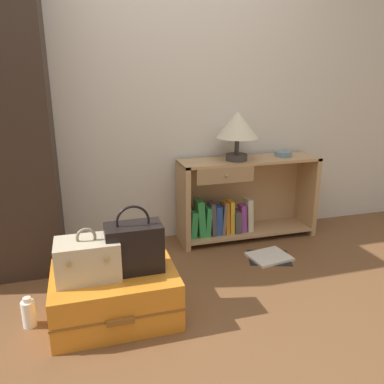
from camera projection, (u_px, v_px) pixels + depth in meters
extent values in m
plane|color=brown|center=(202.00, 352.00, 1.93)|extent=(9.00, 9.00, 0.00)
cube|color=silver|center=(143.00, 77.00, 2.93)|extent=(6.40, 0.10, 2.60)
cube|color=tan|center=(183.00, 205.00, 3.06)|extent=(0.04, 0.31, 0.67)
cube|color=tan|center=(307.00, 193.00, 3.36)|extent=(0.04, 0.31, 0.67)
cube|color=tan|center=(249.00, 160.00, 3.11)|extent=(1.14, 0.31, 0.02)
cube|color=tan|center=(246.00, 230.00, 3.29)|extent=(1.06, 0.31, 0.02)
cube|color=tan|center=(241.00, 193.00, 3.35)|extent=(1.06, 0.01, 0.65)
cube|color=#A68259|center=(225.00, 175.00, 2.94)|extent=(0.46, 0.02, 0.12)
sphere|color=#9E844C|center=(226.00, 176.00, 2.92)|extent=(0.02, 0.02, 0.02)
cube|color=green|center=(193.00, 224.00, 3.11)|extent=(0.06, 0.11, 0.22)
cube|color=green|center=(200.00, 218.00, 3.11)|extent=(0.07, 0.12, 0.30)
cube|color=green|center=(207.00, 221.00, 3.14)|extent=(0.06, 0.12, 0.24)
cube|color=#4C474C|center=(212.00, 219.00, 3.14)|extent=(0.05, 0.12, 0.27)
cube|color=#2D51B2|center=(218.00, 220.00, 3.16)|extent=(0.06, 0.10, 0.24)
cube|color=#726659|center=(223.00, 218.00, 3.17)|extent=(0.04, 0.12, 0.26)
cube|color=orange|center=(226.00, 217.00, 3.18)|extent=(0.05, 0.08, 0.27)
cube|color=gold|center=(231.00, 216.00, 3.19)|extent=(0.04, 0.11, 0.27)
cube|color=#4C474C|center=(236.00, 221.00, 3.21)|extent=(0.06, 0.13, 0.18)
cube|color=purple|center=(242.00, 218.00, 3.22)|extent=(0.05, 0.09, 0.23)
cube|color=beige|center=(248.00, 214.00, 3.23)|extent=(0.06, 0.10, 0.28)
cylinder|color=#3D3838|center=(236.00, 157.00, 3.05)|extent=(0.17, 0.17, 0.05)
cylinder|color=#3D3838|center=(237.00, 146.00, 3.02)|extent=(0.04, 0.04, 0.13)
cone|color=beige|center=(238.00, 125.00, 2.98)|extent=(0.33, 0.33, 0.20)
cylinder|color=slate|center=(283.00, 154.00, 3.20)|extent=(0.14, 0.14, 0.04)
cube|color=orange|center=(115.00, 294.00, 2.19)|extent=(0.68, 0.51, 0.28)
cube|color=brown|center=(115.00, 294.00, 2.19)|extent=(0.69, 0.52, 0.01)
cube|color=brown|center=(120.00, 322.00, 1.94)|extent=(0.14, 0.02, 0.03)
cube|color=beige|center=(88.00, 259.00, 2.06)|extent=(0.33, 0.22, 0.21)
torus|color=gray|center=(86.00, 237.00, 2.02)|extent=(0.11, 0.02, 0.11)
cube|color=tan|center=(69.00, 265.00, 1.92)|extent=(0.02, 0.01, 0.02)
cube|color=tan|center=(107.00, 260.00, 1.97)|extent=(0.02, 0.01, 0.02)
cube|color=black|center=(134.00, 248.00, 2.13)|extent=(0.31, 0.18, 0.27)
torus|color=black|center=(133.00, 221.00, 2.09)|extent=(0.18, 0.01, 0.18)
cylinder|color=white|center=(29.00, 314.00, 2.11)|extent=(0.07, 0.07, 0.15)
cylinder|color=silver|center=(27.00, 300.00, 2.09)|extent=(0.04, 0.04, 0.02)
cube|color=white|center=(269.00, 257.00, 2.91)|extent=(0.32, 0.28, 0.02)
cube|color=black|center=(269.00, 258.00, 2.92)|extent=(0.37, 0.34, 0.01)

